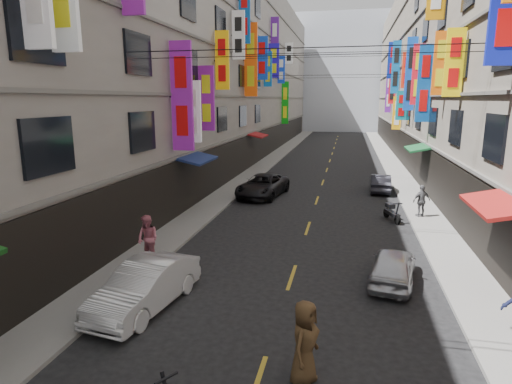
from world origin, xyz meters
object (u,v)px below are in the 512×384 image
at_px(car_right_mid, 393,266).
at_px(car_right_far, 380,183).
at_px(car_left_far, 263,186).
at_px(pedestrian_crossing, 305,343).
at_px(scooter_far_right, 392,212).
at_px(car_left_mid, 145,286).
at_px(pedestrian_lfar, 148,239).
at_px(pedestrian_rfar, 422,201).

xyz_separation_m(car_right_mid, car_right_far, (0.58, 15.19, -0.00)).
relative_size(car_left_far, car_right_far, 1.39).
bearing_deg(pedestrian_crossing, scooter_far_right, 4.12).
distance_m(car_left_mid, car_left_far, 15.63).
relative_size(car_left_mid, pedestrian_lfar, 2.36).
xyz_separation_m(scooter_far_right, car_right_far, (-0.11, 7.24, 0.16)).
height_order(car_right_far, pedestrian_rfar, pedestrian_rfar).
bearing_deg(car_left_mid, car_right_mid, 33.43).
height_order(pedestrian_lfar, pedestrian_rfar, pedestrian_lfar).
distance_m(scooter_far_right, car_left_mid, 14.02).
bearing_deg(car_right_far, pedestrian_rfar, 106.05).
relative_size(pedestrian_rfar, pedestrian_crossing, 0.88).
relative_size(car_right_far, pedestrian_crossing, 1.89).
height_order(car_right_mid, pedestrian_crossing, pedestrian_crossing).
relative_size(scooter_far_right, car_right_mid, 0.49).
height_order(car_left_mid, pedestrian_rfar, pedestrian_rfar).
bearing_deg(pedestrian_lfar, car_right_mid, 20.62).
bearing_deg(car_right_far, scooter_far_right, 92.72).
bearing_deg(car_right_mid, scooter_far_right, -85.03).
xyz_separation_m(pedestrian_lfar, pedestrian_crossing, (6.48, -5.68, -0.06)).
height_order(car_right_mid, pedestrian_rfar, pedestrian_rfar).
distance_m(scooter_far_right, pedestrian_lfar, 12.63).
bearing_deg(pedestrian_crossing, pedestrian_lfar, 65.50).
height_order(car_left_mid, pedestrian_crossing, pedestrian_crossing).
relative_size(car_left_mid, pedestrian_rfar, 2.53).
bearing_deg(pedestrian_rfar, car_right_far, -101.25).
bearing_deg(car_left_mid, pedestrian_crossing, -17.77).
relative_size(scooter_far_right, pedestrian_rfar, 1.03).
bearing_deg(car_left_mid, car_left_far, 96.57).
xyz_separation_m(car_left_mid, car_right_mid, (7.42, 3.48, -0.10)).
height_order(car_right_mid, car_right_far, car_right_mid).
relative_size(car_left_far, pedestrian_lfar, 2.81).
height_order(car_left_mid, car_left_far, car_left_far).
bearing_deg(pedestrian_rfar, scooter_far_right, 0.65).
relative_size(scooter_far_right, car_left_far, 0.34).
bearing_deg(pedestrian_rfar, pedestrian_crossing, 46.97).
bearing_deg(pedestrian_lfar, car_left_mid, -46.46).
xyz_separation_m(car_left_far, car_right_far, (7.53, 3.05, -0.10)).
height_order(scooter_far_right, car_right_far, car_right_far).
bearing_deg(car_left_far, pedestrian_crossing, -67.21).
xyz_separation_m(car_left_mid, car_right_far, (8.00, 18.67, -0.10)).
bearing_deg(pedestrian_rfar, car_right_mid, 50.25).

